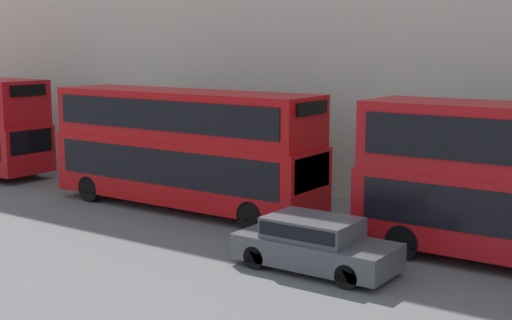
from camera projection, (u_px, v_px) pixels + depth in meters
The scene contains 3 objects.
bus_second_in_queue at pixel (184, 144), 25.68m from camera, with size 2.59×10.78×4.32m.
car_hatchback at pixel (315, 242), 18.97m from camera, with size 1.88×4.35×1.43m.
pedestrian at pixel (428, 206), 23.09m from camera, with size 0.36×0.36×1.70m.
Camera 1 is at (-17.72, 2.76, 6.01)m, focal length 50.00 mm.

